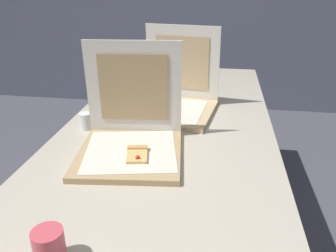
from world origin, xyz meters
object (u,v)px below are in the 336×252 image
at_px(cup_white_near_center, 86,121).
at_px(cup_white_far, 135,90).
at_px(table, 169,133).
at_px(cup_white_mid, 106,111).
at_px(pizza_box_front, 131,138).
at_px(pizza_box_middle, 175,100).
at_px(cup_printed_front, 49,247).

bearing_deg(cup_white_near_center, cup_white_far, 77.00).
distance_m(table, cup_white_mid, 0.32).
distance_m(pizza_box_front, pizza_box_middle, 0.46).
relative_size(table, pizza_box_middle, 4.82).
height_order(pizza_box_front, cup_white_far, pizza_box_front).
distance_m(pizza_box_front, cup_printed_front, 0.56).
xyz_separation_m(table, pizza_box_middle, (0.00, 0.17, 0.10)).
bearing_deg(cup_white_near_center, cup_white_mid, 69.34).
distance_m(table, cup_printed_front, 0.87).
bearing_deg(pizza_box_front, cup_white_near_center, 138.06).
relative_size(pizza_box_front, cup_white_near_center, 5.78).
bearing_deg(cup_white_near_center, table, 16.85).
height_order(table, pizza_box_front, pizza_box_front).
bearing_deg(table, cup_printed_front, -100.29).
bearing_deg(pizza_box_middle, table, -82.57).
height_order(pizza_box_front, cup_printed_front, pizza_box_front).
relative_size(pizza_box_middle, cup_white_near_center, 5.94).
distance_m(table, pizza_box_middle, 0.20).
height_order(pizza_box_middle, cup_white_near_center, pizza_box_middle).
bearing_deg(pizza_box_middle, cup_white_near_center, -134.10).
bearing_deg(cup_printed_front, pizza_box_middle, 81.21).
xyz_separation_m(table, cup_printed_front, (-0.15, -0.85, 0.09)).
bearing_deg(pizza_box_front, table, 64.02).
bearing_deg(table, pizza_box_middle, 88.97).
bearing_deg(table, cup_white_mid, 176.07).
relative_size(cup_white_far, cup_printed_front, 0.82).
xyz_separation_m(cup_white_mid, cup_white_far, (0.06, 0.34, 0.00)).
distance_m(cup_white_near_center, cup_printed_front, 0.77).
height_order(pizza_box_front, cup_white_near_center, pizza_box_front).
bearing_deg(cup_white_near_center, pizza_box_front, -35.58).
distance_m(pizza_box_front, cup_white_mid, 0.37).
bearing_deg(table, cup_white_far, 124.36).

